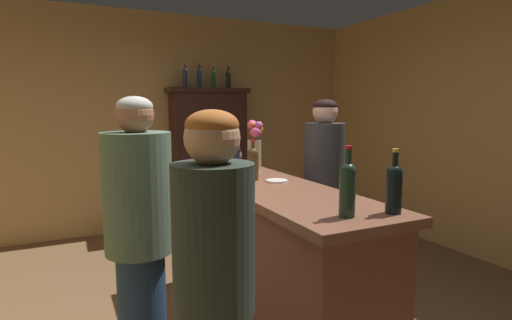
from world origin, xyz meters
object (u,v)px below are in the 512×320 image
Objects in this scene: patron_redhead at (214,289)px; bartender at (323,187)px; wine_bottle_merlot at (394,186)px; flower_arrangement at (255,143)px; wine_bottle_riesling at (253,162)px; wine_bottle_rose at (348,186)px; bar_counter at (263,258)px; display_cabinet at (209,156)px; display_bottle_midleft at (200,77)px; cheese_plate at (277,181)px; display_bottle_midright at (228,78)px; patron_in_navy at (140,237)px; wine_glass_front at (237,155)px; wine_bottle_pinot at (222,150)px; wine_glass_mid at (248,169)px; display_bottle_left at (186,77)px; display_bottle_center at (214,78)px; wine_bottle_syrah at (235,159)px.

bartender is at bearing -24.41° from patron_redhead.
wine_bottle_merlot is 1.52m from flower_arrangement.
wine_bottle_riesling is 0.85× the size of wine_bottle_rose.
wine_bottle_merlot is (0.19, -0.98, 0.66)m from bar_counter.
wine_bottle_rose is at bearing -62.93° from patron_redhead.
wine_bottle_merlot reaches higher than bar_counter.
display_bottle_midleft is at bearing -180.00° from display_cabinet.
display_bottle_midright is (0.70, 2.59, 0.86)m from cheese_plate.
display_cabinet is 3.56m from wine_bottle_merlot.
patron_in_navy is at bearing -142.74° from flower_arrangement.
wine_bottle_riesling is 0.45m from wine_glass_front.
flower_arrangement is (0.18, -0.27, 0.07)m from wine_bottle_pinot.
display_bottle_midright is (0.59, 3.54, 0.73)m from wine_bottle_merlot.
wine_bottle_pinot is 1.96m from patron_redhead.
wine_bottle_rose reaches higher than wine_glass_mid.
wine_bottle_merlot is 0.24m from wine_bottle_rose.
display_bottle_left is at bearing 85.71° from wine_bottle_rose.
display_bottle_left is (-0.28, 0.00, 0.99)m from display_cabinet.
wine_bottle_merlot is at bearing -68.50° from wine_glass_mid.
display_bottle_center reaches higher than wine_bottle_pinot.
wine_glass_front is at bearing -30.08° from bartender.
display_bottle_midright is at bearing 51.21° from patron_in_navy.
display_cabinet is 2.23m from bartender.
bar_counter is 2.94m from display_bottle_midleft.
cheese_plate is at bearing 5.20° from patron_in_navy.
patron_in_navy is at bearing -110.90° from display_bottle_left.
display_bottle_left is (0.02, 2.02, 0.65)m from flower_arrangement.
wine_bottle_riesling is at bearing -99.93° from display_bottle_midleft.
wine_bottle_pinot reaches higher than wine_bottle_merlot.
display_bottle_midright is (0.94, 2.65, 0.75)m from wine_glass_mid.
display_bottle_midleft is at bearing 82.73° from wine_bottle_rose.
wine_bottle_syrah is 1.01× the size of display_bottle_midright.
patron_redhead is at bearing -116.32° from wine_bottle_syrah.
bartender is at bearing -33.89° from wine_bottle_pinot.
bartender reaches higher than wine_glass_front.
patron_redhead is at bearing -121.82° from wine_glass_mid.
display_bottle_center reaches higher than wine_bottle_rose.
wine_bottle_riesling is at bearing -104.06° from display_bottle_center.
wine_glass_front is 0.52× the size of display_bottle_midright.
wine_glass_front is 0.59m from cheese_plate.
display_bottle_midleft reaches higher than flower_arrangement.
flower_arrangement reaches higher than wine_bottle_syrah.
patron_redhead is at bearing -116.05° from wine_glass_front.
wine_bottle_syrah is 1.01× the size of display_bottle_midleft.
bartender is at bearing -77.07° from display_bottle_left.
display_bottle_midleft is 0.20× the size of patron_redhead.
wine_bottle_pinot is 0.80× the size of flower_arrangement.
wine_bottle_pinot is 2.17× the size of cheese_plate.
display_bottle_midleft is (0.32, 2.59, 0.86)m from cheese_plate.
patron_in_navy is (-1.36, -2.82, -0.05)m from display_cabinet.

